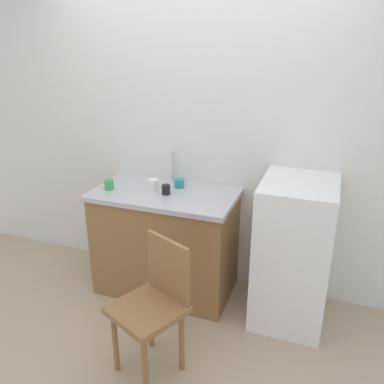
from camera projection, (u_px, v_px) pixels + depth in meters
name	position (u px, v px, depth m)	size (l,w,h in m)	color
ground_plane	(154.00, 341.00, 2.85)	(8.00, 8.00, 0.00)	tan
back_wall	(201.00, 133.00, 3.25)	(4.80, 0.10, 2.61)	silver
cabinet_base	(166.00, 244.00, 3.32)	(1.10, 0.60, 0.85)	olive
countertop	(165.00, 194.00, 3.16)	(1.14, 0.64, 0.04)	#B7B7BC
faucet	(173.00, 166.00, 3.33)	(0.02, 0.02, 0.27)	#B7B7BC
refrigerator	(293.00, 252.00, 2.94)	(0.52, 0.62, 1.10)	white
chair	(154.00, 302.00, 2.48)	(0.53, 0.53, 0.89)	olive
cup_white	(153.00, 185.00, 3.18)	(0.08, 0.08, 0.09)	white
cup_teal	(179.00, 183.00, 3.24)	(0.08, 0.08, 0.07)	teal
cup_green	(109.00, 185.00, 3.19)	(0.07, 0.07, 0.08)	green
cup_black	(166.00, 190.00, 3.10)	(0.07, 0.07, 0.08)	black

